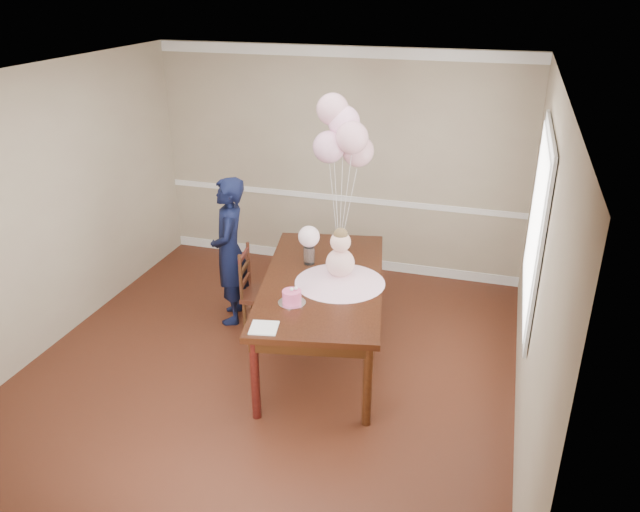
{
  "coord_description": "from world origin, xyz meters",
  "views": [
    {
      "loc": [
        1.89,
        -4.58,
        3.42
      ],
      "look_at": [
        0.38,
        0.43,
        1.05
      ],
      "focal_mm": 35.0,
      "sensor_mm": 36.0,
      "label": 1
    }
  ],
  "objects_px": {
    "birthday_cake": "(292,297)",
    "dining_table_top": "(323,282)",
    "dining_chair_seat": "(263,295)",
    "woman": "(230,251)"
  },
  "relations": [
    {
      "from": "dining_table_top",
      "to": "birthday_cake",
      "type": "distance_m",
      "value": 0.55
    },
    {
      "from": "dining_table_top",
      "to": "birthday_cake",
      "type": "xyz_separation_m",
      "value": [
        -0.12,
        -0.53,
        0.09
      ]
    },
    {
      "from": "birthday_cake",
      "to": "dining_table_top",
      "type": "bearing_deg",
      "value": 77.14
    },
    {
      "from": "dining_table_top",
      "to": "birthday_cake",
      "type": "bearing_deg",
      "value": -113.96
    },
    {
      "from": "dining_chair_seat",
      "to": "dining_table_top",
      "type": "bearing_deg",
      "value": -29.95
    },
    {
      "from": "birthday_cake",
      "to": "woman",
      "type": "bearing_deg",
      "value": 137.23
    },
    {
      "from": "dining_chair_seat",
      "to": "woman",
      "type": "height_order",
      "value": "woman"
    },
    {
      "from": "dining_chair_seat",
      "to": "woman",
      "type": "relative_size",
      "value": 0.25
    },
    {
      "from": "dining_table_top",
      "to": "woman",
      "type": "xyz_separation_m",
      "value": [
        -1.13,
        0.41,
        -0.0
      ]
    },
    {
      "from": "dining_chair_seat",
      "to": "woman",
      "type": "xyz_separation_m",
      "value": [
        -0.4,
        0.12,
        0.39
      ]
    }
  ]
}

